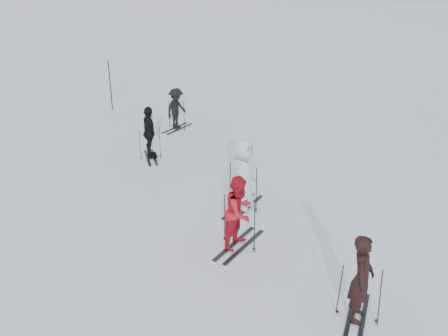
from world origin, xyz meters
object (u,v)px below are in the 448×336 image
(skier_red, at_px, (239,213))
(skier_uphill_left, at_px, (149,133))
(piste_marker, at_px, (110,85))
(skier_near_dark, at_px, (361,280))
(skier_grey, at_px, (243,175))
(skier_uphill_far, at_px, (176,109))

(skier_red, height_order, skier_uphill_left, same)
(skier_red, bearing_deg, piste_marker, 58.07)
(skier_near_dark, relative_size, piste_marker, 0.82)
(skier_red, bearing_deg, skier_grey, 28.11)
(skier_near_dark, distance_m, piste_marker, 16.17)
(skier_grey, distance_m, skier_uphill_far, 7.24)
(skier_grey, relative_size, piste_marker, 0.91)
(skier_near_dark, bearing_deg, piste_marker, 49.07)
(skier_near_dark, bearing_deg, skier_uphill_far, 42.11)
(skier_red, distance_m, piste_marker, 12.81)
(piste_marker, bearing_deg, skier_red, -66.98)
(skier_red, xyz_separation_m, skier_uphill_far, (-1.92, 8.88, -0.09))
(skier_grey, distance_m, skier_uphill_left, 4.80)
(skier_uphill_far, relative_size, piste_marker, 0.74)
(skier_red, xyz_separation_m, skier_grey, (0.24, 1.98, 0.10))
(skier_red, relative_size, skier_uphill_far, 1.11)
(skier_grey, xyz_separation_m, skier_uphill_left, (-2.93, 3.80, -0.10))
(skier_grey, xyz_separation_m, piste_marker, (-5.25, 9.81, 0.10))
(skier_near_dark, height_order, skier_uphill_left, skier_near_dark)
(skier_red, distance_m, skier_uphill_left, 6.37)
(skier_red, bearing_deg, skier_near_dark, -106.97)
(skier_grey, bearing_deg, skier_near_dark, -125.77)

